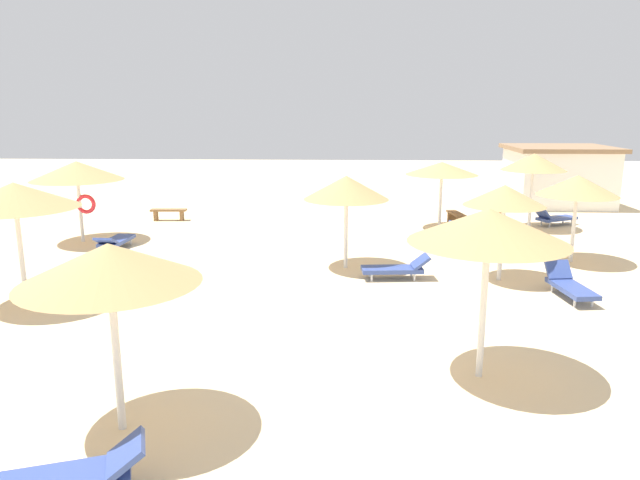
# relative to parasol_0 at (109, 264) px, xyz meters

# --- Properties ---
(ground_plane) EXTENTS (80.00, 80.00, 0.00)m
(ground_plane) POSITION_rel_parasol_0_xyz_m (2.69, 4.68, -2.58)
(ground_plane) COLOR beige
(parasol_0) EXTENTS (2.61, 2.61, 2.89)m
(parasol_0) POSITION_rel_parasol_0_xyz_m (0.00, 0.00, 0.00)
(parasol_0) COLOR silver
(parasol_0) RESTS_ON ground
(parasol_1) EXTENTS (3.18, 3.18, 2.88)m
(parasol_1) POSITION_rel_parasol_0_xyz_m (-6.03, 12.32, -0.05)
(parasol_1) COLOR silver
(parasol_1) RESTS_ON ground
(parasol_2) EXTENTS (2.48, 2.48, 2.96)m
(parasol_2) POSITION_rel_parasol_0_xyz_m (10.68, 15.35, 0.04)
(parasol_2) COLOR silver
(parasol_2) RESTS_ON ground
(parasol_3) EXTENTS (2.51, 2.51, 2.78)m
(parasol_3) POSITION_rel_parasol_0_xyz_m (3.39, 9.22, -0.16)
(parasol_3) COLOR silver
(parasol_3) RESTS_ON ground
(parasol_4) EXTENTS (2.80, 2.80, 2.64)m
(parasol_4) POSITION_rel_parasol_0_xyz_m (7.11, 15.11, -0.20)
(parasol_4) COLOR silver
(parasol_4) RESTS_ON ground
(parasol_5) EXTENTS (2.22, 2.22, 2.68)m
(parasol_5) POSITION_rel_parasol_0_xyz_m (7.69, 8.13, -0.21)
(parasol_5) COLOR silver
(parasol_5) RESTS_ON ground
(parasol_6) EXTENTS (2.43, 2.43, 2.71)m
(parasol_6) POSITION_rel_parasol_0_xyz_m (10.43, 10.20, -0.19)
(parasol_6) COLOR silver
(parasol_6) RESTS_ON ground
(parasol_7) EXTENTS (2.76, 2.76, 3.08)m
(parasol_7) POSITION_rel_parasol_0_xyz_m (5.80, 2.02, 0.19)
(parasol_7) COLOR silver
(parasol_7) RESTS_ON ground
(parasol_8) EXTENTS (2.96, 2.96, 3.01)m
(parasol_8) POSITION_rel_parasol_0_xyz_m (-4.48, 5.58, 0.11)
(parasol_8) COLOR silver
(parasol_8) RESTS_ON ground
(lounger_0) EXTENTS (2.00, 1.23, 0.69)m
(lounger_0) POSITION_rel_parasol_0_xyz_m (-0.02, -1.65, -2.27)
(lounger_0) COLOR #33478C
(lounger_0) RESTS_ON ground
(lounger_1) EXTENTS (0.75, 1.95, 0.61)m
(lounger_1) POSITION_rel_parasol_0_xyz_m (-4.40, 11.15, -2.28)
(lounger_1) COLOR #33478C
(lounger_1) RESTS_ON ground
(lounger_2) EXTENTS (1.96, 1.43, 0.74)m
(lounger_2) POSITION_rel_parasol_0_xyz_m (11.88, 15.96, -2.26)
(lounger_2) COLOR #33478C
(lounger_2) RESTS_ON ground
(lounger_3) EXTENTS (1.94, 0.80, 0.70)m
(lounger_3) POSITION_rel_parasol_0_xyz_m (4.83, 8.09, -2.27)
(lounger_3) COLOR #33478C
(lounger_3) RESTS_ON ground
(lounger_4) EXTENTS (1.96, 1.55, 0.61)m
(lounger_4) POSITION_rel_parasol_0_xyz_m (8.17, 13.97, -2.28)
(lounger_4) COLOR #33478C
(lounger_4) RESTS_ON ground
(lounger_5) EXTENTS (0.85, 1.92, 0.78)m
(lounger_5) POSITION_rel_parasol_0_xyz_m (9.08, 6.64, -2.26)
(lounger_5) COLOR #33478C
(lounger_5) RESTS_ON ground
(bench_0) EXTENTS (1.52, 0.47, 0.49)m
(bench_0) POSITION_rel_parasol_0_xyz_m (-4.09, 16.36, -2.24)
(bench_0) COLOR brown
(bench_0) RESTS_ON ground
(bench_1) EXTENTS (0.63, 1.54, 0.49)m
(bench_1) POSITION_rel_parasol_0_xyz_m (7.93, 15.97, -2.24)
(bench_1) COLOR brown
(bench_1) RESTS_ON ground
(bench_2) EXTENTS (0.58, 1.54, 0.49)m
(bench_2) POSITION_rel_parasol_0_xyz_m (10.10, 18.53, -2.24)
(bench_2) COLOR brown
(bench_2) RESTS_ON ground
(beach_cabana) EXTENTS (4.78, 4.33, 2.86)m
(beach_cabana) POSITION_rel_parasol_0_xyz_m (13.70, 21.11, -1.14)
(beach_cabana) COLOR white
(beach_cabana) RESTS_ON ground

